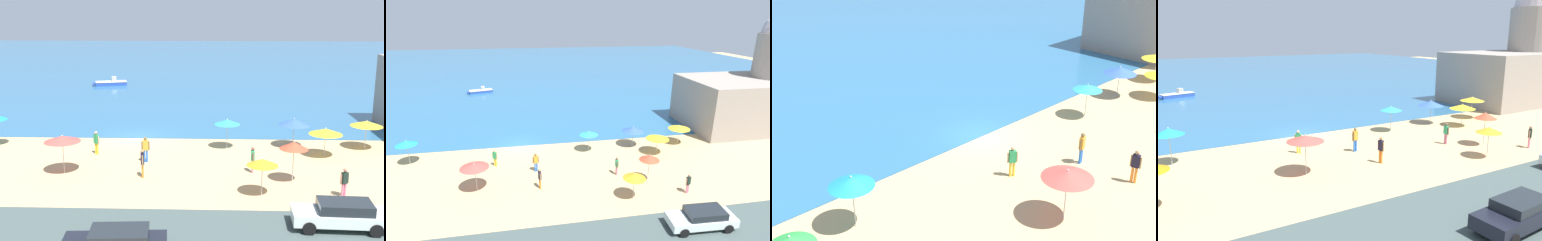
# 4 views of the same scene
# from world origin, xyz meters

# --- Properties ---
(ground_plane) EXTENTS (160.00, 160.00, 0.00)m
(ground_plane) POSITION_xyz_m (0.00, 0.00, 0.00)
(ground_plane) COLOR tan
(sea) EXTENTS (150.00, 110.00, 0.05)m
(sea) POSITION_xyz_m (0.00, 55.00, 0.03)
(sea) COLOR #2B628E
(sea) RESTS_ON ground_plane
(beach_umbrella_0) EXTENTS (1.93, 1.93, 2.31)m
(beach_umbrella_0) POSITION_xyz_m (7.32, -2.59, 2.06)
(beach_umbrella_0) COLOR #B2B2B7
(beach_umbrella_0) RESTS_ON ground_plane
(beach_umbrella_1) EXTENTS (2.37, 2.37, 2.23)m
(beach_umbrella_1) POSITION_xyz_m (17.70, -2.31, 1.96)
(beach_umbrella_1) COLOR #B2B2B7
(beach_umbrella_1) RESTS_ON ground_plane
(beach_umbrella_3) EXTENTS (2.37, 2.37, 2.29)m
(beach_umbrella_3) POSITION_xyz_m (12.38, -2.06, 1.97)
(beach_umbrella_3) COLOR #B2B2B7
(beach_umbrella_3) RESTS_ON ground_plane
(beach_umbrella_4) EXTENTS (1.77, 1.77, 2.26)m
(beach_umbrella_4) POSITION_xyz_m (8.96, -11.83, 2.00)
(beach_umbrella_4) COLOR #B2B2B7
(beach_umbrella_4) RESTS_ON ground_plane
(beach_umbrella_5) EXTENTS (1.99, 1.99, 2.57)m
(beach_umbrella_5) POSITION_xyz_m (-10.40, -2.50, 2.28)
(beach_umbrella_5) COLOR #B2B2B7
(beach_umbrella_5) RESTS_ON ground_plane
(beach_umbrella_7) EXTENTS (1.72, 1.72, 2.66)m
(beach_umbrella_7) POSITION_xyz_m (11.05, -9.68, 2.36)
(beach_umbrella_7) COLOR #B2B2B7
(beach_umbrella_7) RESTS_ON ground_plane
(beach_umbrella_10) EXTENTS (2.32, 2.32, 2.56)m
(beach_umbrella_10) POSITION_xyz_m (-3.34, -8.47, 2.30)
(beach_umbrella_10) COLOR #B2B2B7
(beach_umbrella_10) RESTS_ON ground_plane
(beach_umbrella_11) EXTENTS (2.35, 2.35, 2.13)m
(beach_umbrella_11) POSITION_xyz_m (14.21, -4.36, 1.86)
(beach_umbrella_11) COLOR #B2B2B7
(beach_umbrella_11) RESTS_ON ground_plane
(bather_0) EXTENTS (0.49, 0.39, 1.73)m
(bather_0) POSITION_xyz_m (-2.17, -4.38, 0.97)
(bather_0) COLOR gold
(bather_0) RESTS_ON ground_plane
(bather_1) EXTENTS (0.23, 0.57, 1.71)m
(bather_1) POSITION_xyz_m (8.78, -7.93, 0.96)
(bather_1) COLOR #D3748F
(bather_1) RESTS_ON ground_plane
(bather_2) EXTENTS (0.27, 0.56, 1.83)m
(bather_2) POSITION_xyz_m (1.82, -9.07, 1.03)
(bather_2) COLOR orange
(bather_2) RESTS_ON ground_plane
(bather_3) EXTENTS (0.56, 0.28, 1.81)m
(bather_3) POSITION_xyz_m (1.61, -6.04, 1.02)
(bather_3) COLOR blue
(bather_3) RESTS_ON ground_plane
(bather_5) EXTENTS (0.53, 0.35, 1.71)m
(bather_5) POSITION_xyz_m (13.56, -11.84, 0.96)
(bather_5) COLOR pink
(bather_5) RESTS_ON ground_plane
(parked_car_2) EXTENTS (4.58, 1.98, 1.37)m
(parked_car_2) POSITION_xyz_m (12.31, -15.92, 0.79)
(parked_car_2) COLOR silver
(parked_car_2) RESTS_ON coastal_road
(skiff_nearshore) EXTENTS (4.67, 2.57, 1.16)m
(skiff_nearshore) POSITION_xyz_m (-7.28, 26.21, 0.38)
(skiff_nearshore) COLOR #2A4AA1
(skiff_nearshore) RESTS_ON sea
(harbor_fortress) EXTENTS (15.12, 10.20, 14.56)m
(harbor_fortress) POSITION_xyz_m (30.61, 2.01, 4.96)
(harbor_fortress) COLOR gray
(harbor_fortress) RESTS_ON ground_plane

